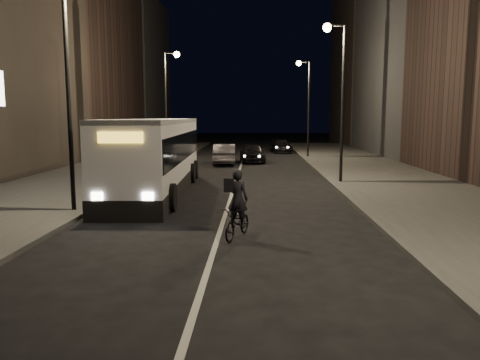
# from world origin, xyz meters

# --- Properties ---
(ground) EXTENTS (180.00, 180.00, 0.00)m
(ground) POSITION_xyz_m (0.00, 0.00, 0.00)
(ground) COLOR black
(ground) RESTS_ON ground
(sidewalk_right) EXTENTS (7.00, 70.00, 0.16)m
(sidewalk_right) POSITION_xyz_m (8.50, 14.00, 0.08)
(sidewalk_right) COLOR #343432
(sidewalk_right) RESTS_ON ground
(sidewalk_left) EXTENTS (7.00, 70.00, 0.16)m
(sidewalk_left) POSITION_xyz_m (-8.50, 14.00, 0.08)
(sidewalk_left) COLOR #343432
(sidewalk_left) RESTS_ON ground
(building_row_right) EXTENTS (8.00, 61.00, 21.00)m
(building_row_right) POSITION_xyz_m (16.00, 27.50, 10.50)
(building_row_right) COLOR black
(building_row_right) RESTS_ON ground
(building_row_left) EXTENTS (8.00, 61.00, 22.00)m
(building_row_left) POSITION_xyz_m (-16.00, 28.50, 11.00)
(building_row_left) COLOR black
(building_row_left) RESTS_ON ground
(streetlight_right_mid) EXTENTS (1.20, 0.44, 8.12)m
(streetlight_right_mid) POSITION_xyz_m (5.33, 12.00, 5.36)
(streetlight_right_mid) COLOR black
(streetlight_right_mid) RESTS_ON sidewalk_right
(streetlight_right_far) EXTENTS (1.20, 0.44, 8.12)m
(streetlight_right_far) POSITION_xyz_m (5.33, 28.00, 5.36)
(streetlight_right_far) COLOR black
(streetlight_right_far) RESTS_ON sidewalk_right
(streetlight_left_near) EXTENTS (1.20, 0.44, 8.12)m
(streetlight_left_near) POSITION_xyz_m (-5.33, 4.00, 5.36)
(streetlight_left_near) COLOR black
(streetlight_left_near) RESTS_ON sidewalk_left
(streetlight_left_far) EXTENTS (1.20, 0.44, 8.12)m
(streetlight_left_far) POSITION_xyz_m (-5.33, 22.00, 5.36)
(streetlight_left_far) COLOR black
(streetlight_left_far) RESTS_ON sidewalk_left
(city_bus) EXTENTS (3.38, 12.93, 3.46)m
(city_bus) POSITION_xyz_m (-3.60, 9.02, 1.88)
(city_bus) COLOR white
(city_bus) RESTS_ON ground
(cyclist_on_bicycle) EXTENTS (1.17, 1.90, 2.07)m
(cyclist_on_bicycle) POSITION_xyz_m (0.59, 0.70, 0.69)
(cyclist_on_bicycle) COLOR black
(cyclist_on_bicycle) RESTS_ON ground
(car_near) EXTENTS (2.25, 4.54, 1.49)m
(car_near) POSITION_xyz_m (0.80, 23.95, 0.74)
(car_near) COLOR black
(car_near) RESTS_ON ground
(car_mid) EXTENTS (1.83, 4.70, 1.53)m
(car_mid) POSITION_xyz_m (-1.28, 22.41, 0.76)
(car_mid) COLOR #3C3C3F
(car_mid) RESTS_ON ground
(car_far) EXTENTS (2.33, 4.59, 1.28)m
(car_far) POSITION_xyz_m (3.60, 34.24, 0.64)
(car_far) COLOR black
(car_far) RESTS_ON ground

